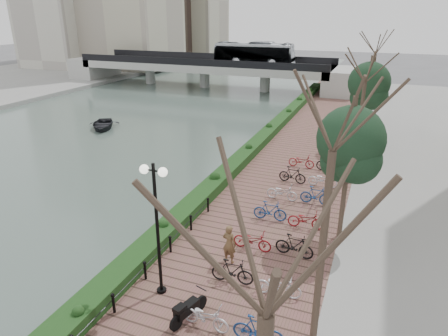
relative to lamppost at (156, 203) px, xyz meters
The scene contains 12 objects.
ground 5.41m from the lamppost, 132.31° to the right, with size 220.00×220.00×0.00m, color #59595B.
river_water 28.65m from the lamppost, 127.73° to the left, with size 30.00×130.00×0.02m, color #4C5F56.
promenade 15.51m from the lamppost, 83.68° to the left, with size 8.00×75.00×0.50m, color brown.
hedge 17.82m from the lamppost, 95.73° to the left, with size 1.10×56.00×0.60m, color #173D16.
chain_fence 3.47m from the lamppost, 148.59° to the right, with size 0.10×14.10×0.70m.
lamppost is the anchor object (origin of this frame).
motorcycle 3.67m from the lamppost, 30.37° to the right, with size 0.46×1.47×0.92m, color black, non-canonical shape.
pedestrian 4.21m from the lamppost, 58.37° to the left, with size 0.62×0.40×1.69m, color brown.
bicycle_parking 7.99m from the lamppost, 64.66° to the left, with size 2.40×17.32×1.00m.
street_trees 11.59m from the lamppost, 60.77° to the left, with size 3.20×37.12×6.80m.
bridge 45.29m from the lamppost, 110.47° to the left, with size 36.00×10.77×6.50m.
boat 25.68m from the lamppost, 132.28° to the left, with size 2.80×3.92×0.81m, color black.
Camera 1 is at (8.96, -7.82, 10.15)m, focal length 32.00 mm.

